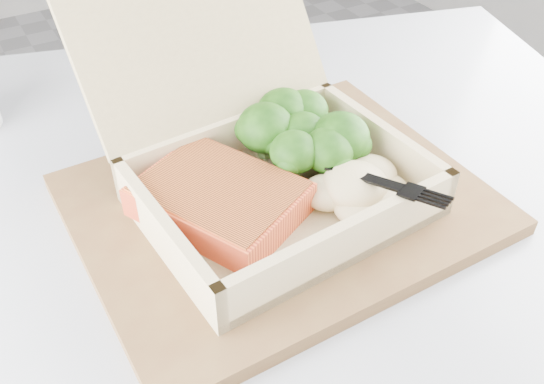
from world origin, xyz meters
TOP-DOWN VIEW (x-y plane):
  - cafe_table at (0.26, -0.46)m, footprint 1.06×1.06m
  - serving_tray at (0.28, -0.43)m, footprint 0.37×0.30m
  - takeout_container at (0.27, -0.39)m, footprint 0.27×0.32m
  - salmon_fillet at (0.22, -0.43)m, footprint 0.15×0.17m
  - broccoli_pile at (0.32, -0.40)m, footprint 0.13×0.13m
  - mashed_potatoes at (0.33, -0.48)m, footprint 0.10×0.09m
  - plastic_fork at (0.32, -0.46)m, footprint 0.07×0.14m
  - receipt at (0.33, -0.24)m, footprint 0.16×0.16m

SIDE VIEW (x-z plane):
  - cafe_table at x=0.26m, z-range 0.18..0.93m
  - receipt at x=0.33m, z-range 0.75..0.75m
  - serving_tray at x=0.28m, z-range 0.75..0.77m
  - salmon_fillet at x=0.22m, z-range 0.78..0.80m
  - mashed_potatoes at x=0.33m, z-range 0.78..0.81m
  - broccoli_pile at x=0.32m, z-range 0.78..0.82m
  - plastic_fork at x=0.32m, z-range 0.80..0.82m
  - takeout_container at x=0.27m, z-range 0.72..0.92m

